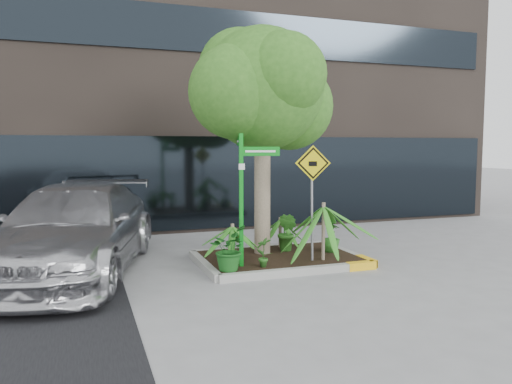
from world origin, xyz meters
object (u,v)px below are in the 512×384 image
object	(u,v)px
tree	(262,89)
cattle_sign	(312,183)
parked_car	(74,229)
street_sign_post	(244,188)

from	to	relation	value
tree	cattle_sign	distance (m)	2.26
parked_car	street_sign_post	xyz separation A→B (m)	(3.05, -1.10, 0.81)
street_sign_post	cattle_sign	xyz separation A→B (m)	(1.43, -0.02, 0.06)
tree	street_sign_post	distance (m)	2.30
tree	parked_car	bearing A→B (deg)	177.82
tree	street_sign_post	xyz separation A→B (m)	(-0.72, -0.95, -1.97)
cattle_sign	street_sign_post	bearing A→B (deg)	-165.99
tree	parked_car	size ratio (longest dim) A/B	0.85
street_sign_post	tree	bearing A→B (deg)	64.93
parked_car	street_sign_post	distance (m)	3.34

